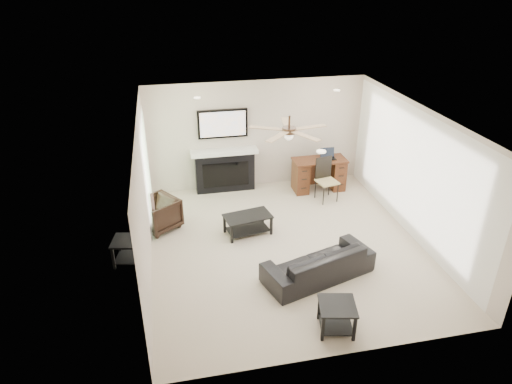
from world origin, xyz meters
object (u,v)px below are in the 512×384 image
(armchair, at_px, (158,214))
(coffee_table, at_px, (248,224))
(desk, at_px, (319,174))
(sofa, at_px, (318,263))
(fireplace_unit, at_px, (224,152))

(armchair, bearing_deg, coffee_table, 37.13)
(desk, bearing_deg, sofa, -108.84)
(sofa, bearing_deg, desk, -126.23)
(armchair, xyz_separation_m, desk, (3.69, 1.04, 0.05))
(sofa, xyz_separation_m, fireplace_unit, (-1.05, 3.60, 0.68))
(desk, bearing_deg, armchair, -164.31)
(coffee_table, bearing_deg, fireplace_unit, 83.52)
(fireplace_unit, distance_m, desk, 2.25)
(armchair, height_order, fireplace_unit, fireplace_unit)
(coffee_table, relative_size, fireplace_unit, 0.47)
(armchair, distance_m, desk, 3.83)
(desk, bearing_deg, coffee_table, -141.40)
(armchair, distance_m, fireplace_unit, 2.21)
(sofa, relative_size, fireplace_unit, 0.99)
(sofa, xyz_separation_m, armchair, (-2.60, 2.15, 0.05))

